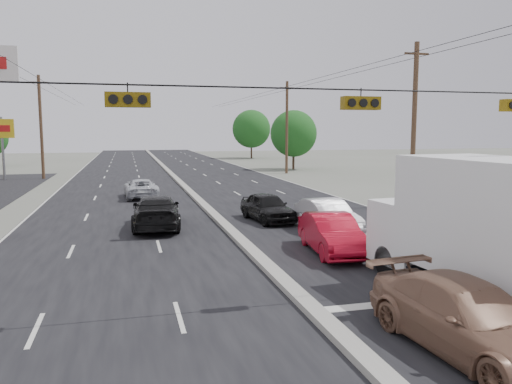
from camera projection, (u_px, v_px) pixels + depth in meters
The scene contains 17 objects.
ground at pixel (305, 306), 13.54m from camera, with size 200.00×200.00×0.00m, color #606356.
road_surface at pixel (183, 186), 42.35m from camera, with size 20.00×160.00×0.02m, color black.
center_median at pixel (183, 185), 42.34m from camera, with size 0.50×160.00×0.20m, color gray.
utility_pole_left_c at pixel (41, 126), 48.21m from camera, with size 1.60×0.30×10.00m.
utility_pole_right_b at pixel (414, 124), 30.44m from camera, with size 1.60×0.30×10.00m.
utility_pole_right_c at pixel (287, 127), 54.45m from camera, with size 1.60×0.30×10.00m.
traffic_signals at pixel (357, 102), 13.21m from camera, with size 25.00×0.30×0.54m.
pole_sign_far at pixel (2, 134), 47.42m from camera, with size 2.20×0.25×6.00m.
tree_right_mid at pixel (294, 134), 59.97m from camera, with size 5.60×5.60×7.14m.
tree_right_far at pixel (251, 129), 84.16m from camera, with size 6.40×6.40×8.16m.
box_truck at pixel (483, 228), 13.83m from camera, with size 3.41×8.07×3.99m.
tan_sedan at pixel (468, 319), 10.59m from camera, with size 2.12×5.21×1.51m, color #865F48.
red_sedan at pixel (332, 234), 19.20m from camera, with size 1.60×4.59×1.51m, color #AD0A1E.
queue_car_a at pixel (267, 207), 26.02m from camera, with size 1.74×4.32×1.47m, color black.
queue_car_b at pixel (327, 216), 23.15m from camera, with size 1.61×4.62×1.52m, color #BDBCBF.
oncoming_near at pixel (156, 212), 24.20m from camera, with size 2.24×5.50×1.60m, color black.
oncoming_far at pixel (141, 188), 35.06m from camera, with size 2.20×4.77×1.33m, color silver.
Camera 1 is at (-4.57, -12.30, 4.74)m, focal length 35.00 mm.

